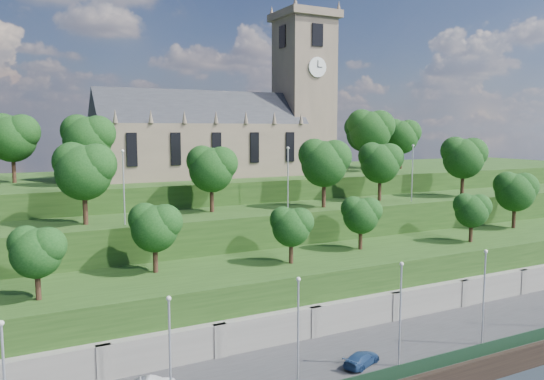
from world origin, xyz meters
TOP-DOWN VIEW (x-y plane):
  - promenade at (0.00, 6.00)m, footprint 160.00×12.00m
  - fence at (0.00, 0.60)m, footprint 160.00×0.10m
  - retaining_wall at (0.00, 11.97)m, footprint 160.00×2.10m
  - embankment_lower at (0.00, 18.00)m, footprint 160.00×12.00m
  - embankment_upper at (0.00, 29.00)m, footprint 160.00×10.00m
  - hilltop at (0.00, 50.00)m, footprint 160.00×32.00m
  - church at (0.79, 45.98)m, footprint 38.60×12.35m
  - trees_lower at (5.72, 18.45)m, footprint 68.58×8.84m
  - trees_upper at (4.92, 28.07)m, footprint 61.24×8.80m
  - trees_hilltop at (2.65, 44.40)m, footprint 76.05×16.36m
  - lamp_posts_promenade at (-2.00, 2.50)m, footprint 60.36×0.36m
  - lamp_posts_upper at (0.00, 26.00)m, footprint 40.36×0.36m
  - car_right at (-4.80, 4.02)m, footprint 4.36×3.05m

SIDE VIEW (x-z plane):
  - promenade at x=0.00m, z-range 0.00..2.00m
  - retaining_wall at x=0.00m, z-range 0.00..5.00m
  - car_right at x=-4.80m, z-range 2.00..3.17m
  - fence at x=0.00m, z-range 2.00..3.20m
  - embankment_lower at x=0.00m, z-range 0.00..8.00m
  - embankment_upper at x=0.00m, z-range 0.00..12.00m
  - lamp_posts_promenade at x=-2.00m, z-range 2.63..11.76m
  - hilltop at x=0.00m, z-range 0.00..15.00m
  - trees_lower at x=5.72m, z-range 8.63..16.80m
  - lamp_posts_upper at x=0.00m, z-range 12.61..20.68m
  - trees_upper at x=4.92m, z-range 13.41..22.50m
  - trees_hilltop at x=2.65m, z-range 16.26..26.85m
  - church at x=0.79m, z-range 8.72..36.32m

